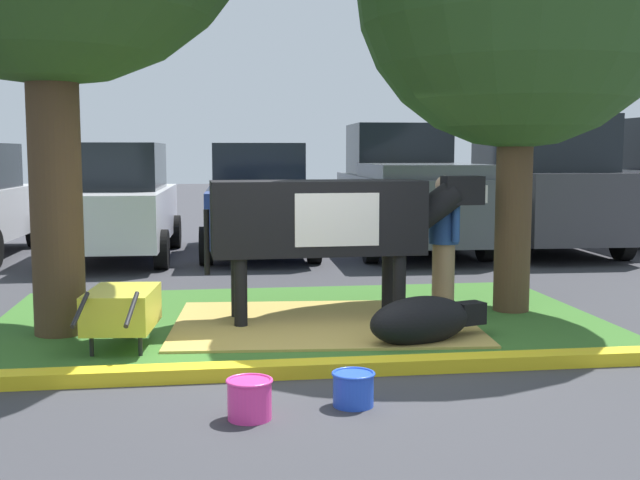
{
  "coord_description": "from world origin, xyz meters",
  "views": [
    {
      "loc": [
        -0.94,
        -7.12,
        1.87
      ],
      "look_at": [
        0.3,
        1.56,
        0.9
      ],
      "focal_mm": 44.8,
      "sensor_mm": 36.0,
      "label": 1
    }
  ],
  "objects_px": {
    "cow_holstein": "(327,219)",
    "pickup_truck_black": "(406,191)",
    "calf_lying": "(423,321)",
    "sedan_blue": "(258,200)",
    "hatchback_white": "(116,203)",
    "suv_dark_grey": "(539,184)",
    "wheelbarrow": "(123,309)",
    "bucket_pink": "(250,398)",
    "bucket_blue": "(353,388)",
    "person_handler": "(444,240)"
  },
  "relations": [
    {
      "from": "wheelbarrow",
      "to": "suv_dark_grey",
      "type": "xyz_separation_m",
      "value": [
        7.02,
        6.71,
        0.88
      ]
    },
    {
      "from": "wheelbarrow",
      "to": "bucket_blue",
      "type": "bearing_deg",
      "value": -46.81
    },
    {
      "from": "wheelbarrow",
      "to": "pickup_truck_black",
      "type": "relative_size",
      "value": 0.3
    },
    {
      "from": "calf_lying",
      "to": "person_handler",
      "type": "bearing_deg",
      "value": 66.15
    },
    {
      "from": "cow_holstein",
      "to": "calf_lying",
      "type": "relative_size",
      "value": 2.36
    },
    {
      "from": "bucket_pink",
      "to": "pickup_truck_black",
      "type": "xyz_separation_m",
      "value": [
        3.51,
        9.44,
        0.96
      ]
    },
    {
      "from": "person_handler",
      "to": "hatchback_white",
      "type": "relative_size",
      "value": 0.36
    },
    {
      "from": "bucket_pink",
      "to": "suv_dark_grey",
      "type": "distance_m",
      "value": 10.74
    },
    {
      "from": "calf_lying",
      "to": "bucket_blue",
      "type": "height_order",
      "value": "calf_lying"
    },
    {
      "from": "pickup_truck_black",
      "to": "calf_lying",
      "type": "bearing_deg",
      "value": -102.96
    },
    {
      "from": "person_handler",
      "to": "wheelbarrow",
      "type": "xyz_separation_m",
      "value": [
        -3.51,
        -1.23,
        -0.47
      ]
    },
    {
      "from": "bucket_pink",
      "to": "suv_dark_grey",
      "type": "relative_size",
      "value": 0.07
    },
    {
      "from": "calf_lying",
      "to": "sedan_blue",
      "type": "height_order",
      "value": "sedan_blue"
    },
    {
      "from": "bucket_blue",
      "to": "sedan_blue",
      "type": "relative_size",
      "value": 0.07
    },
    {
      "from": "bucket_blue",
      "to": "suv_dark_grey",
      "type": "height_order",
      "value": "suv_dark_grey"
    },
    {
      "from": "calf_lying",
      "to": "sedan_blue",
      "type": "bearing_deg",
      "value": 98.88
    },
    {
      "from": "pickup_truck_black",
      "to": "suv_dark_grey",
      "type": "bearing_deg",
      "value": -13.01
    },
    {
      "from": "bucket_blue",
      "to": "sedan_blue",
      "type": "height_order",
      "value": "sedan_blue"
    },
    {
      "from": "hatchback_white",
      "to": "suv_dark_grey",
      "type": "distance_m",
      "value": 7.8
    },
    {
      "from": "suv_dark_grey",
      "to": "bucket_pink",
      "type": "bearing_deg",
      "value": -123.79
    },
    {
      "from": "hatchback_white",
      "to": "sedan_blue",
      "type": "height_order",
      "value": "same"
    },
    {
      "from": "hatchback_white",
      "to": "cow_holstein",
      "type": "bearing_deg",
      "value": -63.39
    },
    {
      "from": "bucket_pink",
      "to": "pickup_truck_black",
      "type": "relative_size",
      "value": 0.06
    },
    {
      "from": "bucket_blue",
      "to": "pickup_truck_black",
      "type": "distance_m",
      "value": 9.7
    },
    {
      "from": "cow_holstein",
      "to": "person_handler",
      "type": "height_order",
      "value": "same"
    },
    {
      "from": "hatchback_white",
      "to": "pickup_truck_black",
      "type": "distance_m",
      "value": 5.4
    },
    {
      "from": "cow_holstein",
      "to": "bucket_pink",
      "type": "distance_m",
      "value": 3.43
    },
    {
      "from": "wheelbarrow",
      "to": "suv_dark_grey",
      "type": "relative_size",
      "value": 0.35
    },
    {
      "from": "pickup_truck_black",
      "to": "suv_dark_grey",
      "type": "distance_m",
      "value": 2.5
    },
    {
      "from": "sedan_blue",
      "to": "pickup_truck_black",
      "type": "bearing_deg",
      "value": 4.86
    },
    {
      "from": "cow_holstein",
      "to": "hatchback_white",
      "type": "distance_m",
      "value": 6.42
    },
    {
      "from": "bucket_blue",
      "to": "pickup_truck_black",
      "type": "xyz_separation_m",
      "value": [
        2.74,
        9.25,
        0.98
      ]
    },
    {
      "from": "calf_lying",
      "to": "hatchback_white",
      "type": "xyz_separation_m",
      "value": [
        -3.64,
        6.92,
        0.75
      ]
    },
    {
      "from": "cow_holstein",
      "to": "sedan_blue",
      "type": "distance_m",
      "value": 6.09
    },
    {
      "from": "calf_lying",
      "to": "sedan_blue",
      "type": "xyz_separation_m",
      "value": [
        -1.13,
        7.26,
        0.75
      ]
    },
    {
      "from": "cow_holstein",
      "to": "calf_lying",
      "type": "distance_m",
      "value": 1.67
    },
    {
      "from": "hatchback_white",
      "to": "sedan_blue",
      "type": "relative_size",
      "value": 1.0
    },
    {
      "from": "cow_holstein",
      "to": "bucket_pink",
      "type": "bearing_deg",
      "value": -108.19
    },
    {
      "from": "pickup_truck_black",
      "to": "suv_dark_grey",
      "type": "height_order",
      "value": "suv_dark_grey"
    },
    {
      "from": "calf_lying",
      "to": "pickup_truck_black",
      "type": "relative_size",
      "value": 0.24
    },
    {
      "from": "calf_lying",
      "to": "sedan_blue",
      "type": "distance_m",
      "value": 7.38
    },
    {
      "from": "calf_lying",
      "to": "bucket_pink",
      "type": "relative_size",
      "value": 3.97
    },
    {
      "from": "bucket_pink",
      "to": "pickup_truck_black",
      "type": "distance_m",
      "value": 10.12
    },
    {
      "from": "sedan_blue",
      "to": "bucket_blue",
      "type": "bearing_deg",
      "value": -89.22
    },
    {
      "from": "sedan_blue",
      "to": "cow_holstein",
      "type": "bearing_deg",
      "value": -86.5
    },
    {
      "from": "cow_holstein",
      "to": "pickup_truck_black",
      "type": "bearing_deg",
      "value": 68.51
    },
    {
      "from": "person_handler",
      "to": "hatchback_white",
      "type": "distance_m",
      "value": 6.95
    },
    {
      "from": "bucket_pink",
      "to": "hatchback_white",
      "type": "distance_m",
      "value": 9.09
    },
    {
      "from": "wheelbarrow",
      "to": "suv_dark_grey",
      "type": "distance_m",
      "value": 9.76
    },
    {
      "from": "person_handler",
      "to": "bucket_pink",
      "type": "relative_size",
      "value": 4.78
    }
  ]
}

